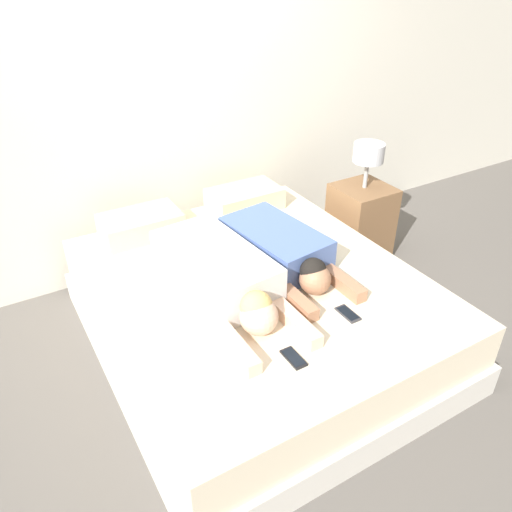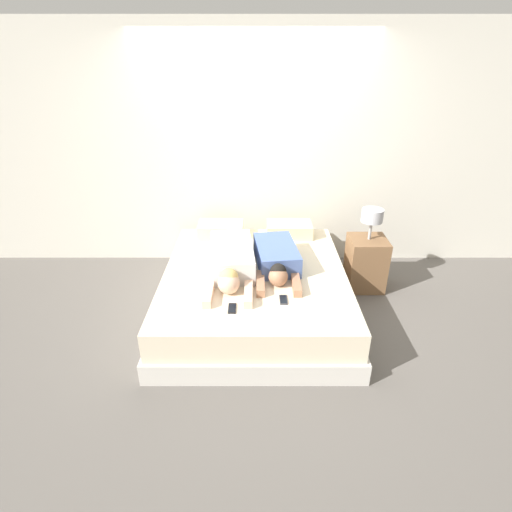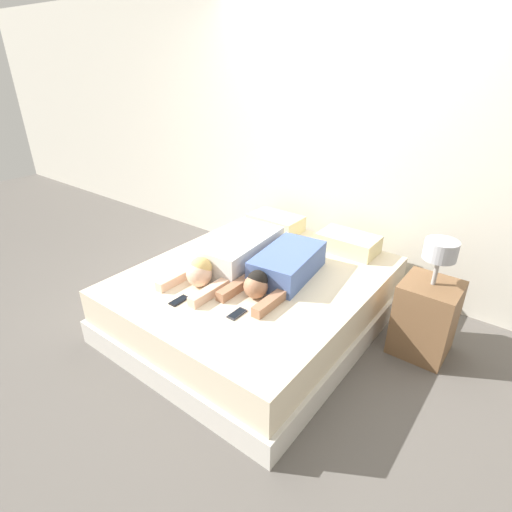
{
  "view_description": "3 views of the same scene",
  "coord_description": "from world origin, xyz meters",
  "px_view_note": "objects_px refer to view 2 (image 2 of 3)",
  "views": [
    {
      "loc": [
        -1.17,
        -1.98,
        2.03
      ],
      "look_at": [
        0.0,
        0.0,
        0.6
      ],
      "focal_mm": 35.0,
      "sensor_mm": 36.0,
      "label": 1
    },
    {
      "loc": [
        0.01,
        -3.27,
        2.26
      ],
      "look_at": [
        0.0,
        0.0,
        0.6
      ],
      "focal_mm": 28.0,
      "sensor_mm": 36.0,
      "label": 2
    },
    {
      "loc": [
        1.65,
        -2.14,
        1.96
      ],
      "look_at": [
        0.0,
        0.0,
        0.6
      ],
      "focal_mm": 28.0,
      "sensor_mm": 36.0,
      "label": 3
    }
  ],
  "objects_px": {
    "bed": "(256,291)",
    "pillow_head_left": "(222,229)",
    "nightstand": "(367,260)",
    "cell_phone_left": "(233,308)",
    "person_right": "(278,259)",
    "cell_phone_right": "(285,300)",
    "pillow_head_right": "(290,230)",
    "person_left": "(232,261)"
  },
  "relations": [
    {
      "from": "person_left",
      "to": "person_right",
      "type": "distance_m",
      "value": 0.43
    },
    {
      "from": "bed",
      "to": "person_left",
      "type": "distance_m",
      "value": 0.4
    },
    {
      "from": "pillow_head_left",
      "to": "person_right",
      "type": "distance_m",
      "value": 0.95
    },
    {
      "from": "pillow_head_right",
      "to": "nightstand",
      "type": "bearing_deg",
      "value": -23.41
    },
    {
      "from": "cell_phone_left",
      "to": "nightstand",
      "type": "height_order",
      "value": "nightstand"
    },
    {
      "from": "bed",
      "to": "pillow_head_right",
      "type": "distance_m",
      "value": 0.94
    },
    {
      "from": "pillow_head_right",
      "to": "cell_phone_right",
      "type": "relative_size",
      "value": 3.54
    },
    {
      "from": "cell_phone_right",
      "to": "bed",
      "type": "bearing_deg",
      "value": 114.94
    },
    {
      "from": "pillow_head_right",
      "to": "person_left",
      "type": "distance_m",
      "value": 1.01
    },
    {
      "from": "pillow_head_right",
      "to": "nightstand",
      "type": "xyz_separation_m",
      "value": [
        0.79,
        -0.34,
        -0.2
      ]
    },
    {
      "from": "bed",
      "to": "pillow_head_right",
      "type": "bearing_deg",
      "value": 64.71
    },
    {
      "from": "person_left",
      "to": "nightstand",
      "type": "bearing_deg",
      "value": 18.88
    },
    {
      "from": "pillow_head_right",
      "to": "cell_phone_left",
      "type": "relative_size",
      "value": 3.54
    },
    {
      "from": "pillow_head_right",
      "to": "cell_phone_right",
      "type": "xyz_separation_m",
      "value": [
        -0.14,
        -1.31,
        -0.07
      ]
    },
    {
      "from": "person_left",
      "to": "person_right",
      "type": "relative_size",
      "value": 1.17
    },
    {
      "from": "bed",
      "to": "pillow_head_left",
      "type": "relative_size",
      "value": 4.11
    },
    {
      "from": "nightstand",
      "to": "pillow_head_right",
      "type": "bearing_deg",
      "value": 156.59
    },
    {
      "from": "pillow_head_left",
      "to": "cell_phone_right",
      "type": "xyz_separation_m",
      "value": [
        0.62,
        -1.31,
        -0.07
      ]
    },
    {
      "from": "person_right",
      "to": "bed",
      "type": "bearing_deg",
      "value": -166.49
    },
    {
      "from": "pillow_head_right",
      "to": "cell_phone_right",
      "type": "height_order",
      "value": "pillow_head_right"
    },
    {
      "from": "person_left",
      "to": "nightstand",
      "type": "distance_m",
      "value": 1.49
    },
    {
      "from": "bed",
      "to": "pillow_head_right",
      "type": "xyz_separation_m",
      "value": [
        0.38,
        0.8,
        0.3
      ]
    },
    {
      "from": "pillow_head_left",
      "to": "person_left",
      "type": "height_order",
      "value": "person_left"
    },
    {
      "from": "bed",
      "to": "cell_phone_right",
      "type": "relative_size",
      "value": 14.56
    },
    {
      "from": "person_left",
      "to": "cell_phone_left",
      "type": "relative_size",
      "value": 7.94
    },
    {
      "from": "pillow_head_right",
      "to": "nightstand",
      "type": "relative_size",
      "value": 0.56
    },
    {
      "from": "bed",
      "to": "person_right",
      "type": "height_order",
      "value": "person_right"
    },
    {
      "from": "person_left",
      "to": "cell_phone_left",
      "type": "height_order",
      "value": "person_left"
    },
    {
      "from": "pillow_head_left",
      "to": "nightstand",
      "type": "height_order",
      "value": "nightstand"
    },
    {
      "from": "cell_phone_left",
      "to": "cell_phone_right",
      "type": "xyz_separation_m",
      "value": [
        0.42,
        0.12,
        0.0
      ]
    },
    {
      "from": "bed",
      "to": "nightstand",
      "type": "distance_m",
      "value": 1.26
    },
    {
      "from": "cell_phone_left",
      "to": "person_left",
      "type": "bearing_deg",
      "value": 93.59
    },
    {
      "from": "cell_phone_right",
      "to": "pillow_head_left",
      "type": "bearing_deg",
      "value": 115.16
    },
    {
      "from": "person_right",
      "to": "cell_phone_right",
      "type": "relative_size",
      "value": 6.78
    },
    {
      "from": "person_left",
      "to": "person_right",
      "type": "height_order",
      "value": "person_left"
    },
    {
      "from": "person_left",
      "to": "cell_phone_right",
      "type": "distance_m",
      "value": 0.68
    },
    {
      "from": "person_right",
      "to": "pillow_head_right",
      "type": "bearing_deg",
      "value": 76.94
    },
    {
      "from": "cell_phone_left",
      "to": "cell_phone_right",
      "type": "distance_m",
      "value": 0.43
    },
    {
      "from": "cell_phone_left",
      "to": "nightstand",
      "type": "bearing_deg",
      "value": 38.96
    },
    {
      "from": "pillow_head_left",
      "to": "pillow_head_right",
      "type": "xyz_separation_m",
      "value": [
        0.76,
        0.0,
        0.0
      ]
    },
    {
      "from": "person_right",
      "to": "nightstand",
      "type": "relative_size",
      "value": 1.07
    },
    {
      "from": "pillow_head_left",
      "to": "cell_phone_right",
      "type": "distance_m",
      "value": 1.45
    }
  ]
}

